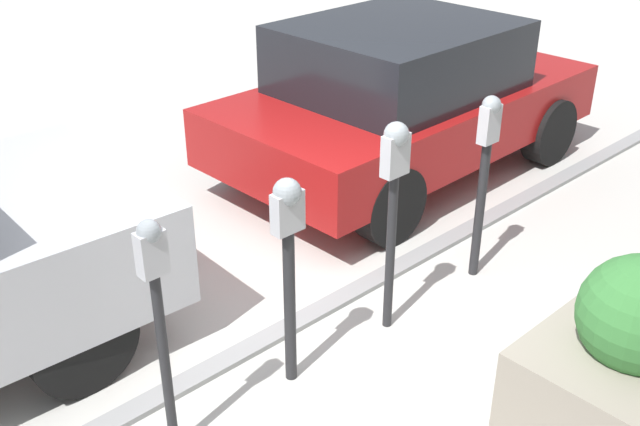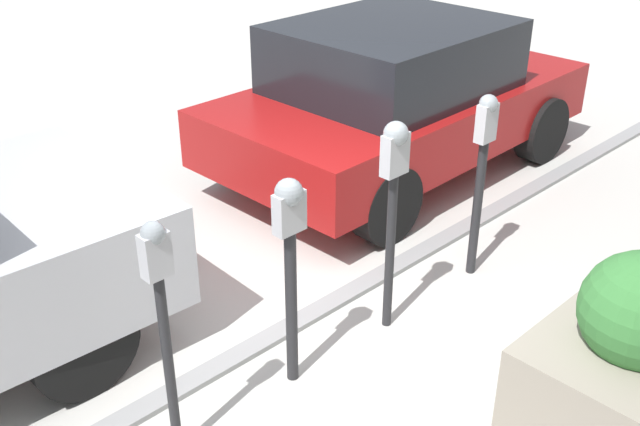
{
  "view_description": "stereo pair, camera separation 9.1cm",
  "coord_description": "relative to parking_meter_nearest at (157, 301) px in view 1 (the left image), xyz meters",
  "views": [
    {
      "loc": [
        -2.96,
        -3.27,
        3.24
      ],
      "look_at": [
        0.0,
        -0.1,
        0.97
      ],
      "focal_mm": 42.0,
      "sensor_mm": 36.0,
      "label": 1
    },
    {
      "loc": [
        -3.03,
        -3.2,
        3.24
      ],
      "look_at": [
        0.0,
        -0.1,
        0.97
      ],
      "focal_mm": 42.0,
      "sensor_mm": 36.0,
      "label": 2
    }
  ],
  "objects": [
    {
      "name": "ground_plane",
      "position": [
        1.38,
        0.34,
        -1.03
      ],
      "size": [
        40.0,
        40.0,
        0.0
      ],
      "primitive_type": "plane",
      "color": "beige"
    },
    {
      "name": "curb_strip",
      "position": [
        1.38,
        0.42,
        -1.01
      ],
      "size": [
        19.0,
        0.16,
        0.04
      ],
      "color": "gray",
      "rests_on": "ground_plane"
    },
    {
      "name": "parking_meter_nearest",
      "position": [
        0.0,
        0.0,
        0.0
      ],
      "size": [
        0.15,
        0.13,
        1.51
      ],
      "color": "#232326",
      "rests_on": "ground_plane"
    },
    {
      "name": "parking_meter_second",
      "position": [
        0.91,
        0.01,
        -0.04
      ],
      "size": [
        0.2,
        0.17,
        1.44
      ],
      "color": "#232326",
      "rests_on": "ground_plane"
    },
    {
      "name": "parking_meter_middle",
      "position": [
        1.8,
        -0.03,
        0.09
      ],
      "size": [
        0.2,
        0.17,
        1.56
      ],
      "color": "#232326",
      "rests_on": "ground_plane"
    },
    {
      "name": "parking_meter_fourth",
      "position": [
        2.82,
        -0.03,
        -0.05
      ],
      "size": [
        0.16,
        0.14,
        1.5
      ],
      "color": "#232326",
      "rests_on": "ground_plane"
    },
    {
      "name": "planter_box",
      "position": [
        1.96,
        -1.68,
        -0.55
      ],
      "size": [
        1.16,
        0.95,
        1.2
      ],
      "color": "gray",
      "rests_on": "ground_plane"
    },
    {
      "name": "parked_car_middle",
      "position": [
        3.9,
        1.71,
        -0.23
      ],
      "size": [
        4.05,
        2.07,
        1.56
      ],
      "rotation": [
        0.0,
        0.0,
        0.02
      ],
      "color": "maroon",
      "rests_on": "ground_plane"
    }
  ]
}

